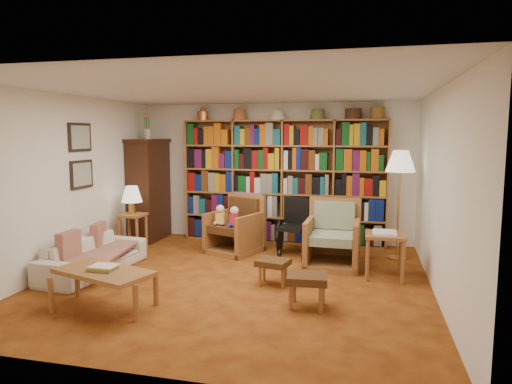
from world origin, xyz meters
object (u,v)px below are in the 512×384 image
(armchair_sage, at_px, (333,240))
(footstool_b, at_px, (307,280))
(footstool_a, at_px, (273,264))
(coffee_table, at_px, (104,275))
(floor_lamp, at_px, (400,166))
(side_table_lamp, at_px, (133,224))
(armchair_leather, at_px, (236,228))
(wheelchair, at_px, (295,229))
(side_table_papers, at_px, (385,241))
(sofa, at_px, (93,256))

(armchair_sage, height_order, footstool_b, armchair_sage)
(armchair_sage, height_order, footstool_a, armchair_sage)
(coffee_table, bearing_deg, footstool_a, 37.12)
(armchair_sage, relative_size, floor_lamp, 0.57)
(footstool_a, height_order, footstool_b, footstool_b)
(side_table_lamp, xyz_separation_m, footstool_a, (2.66, -1.21, -0.18))
(side_table_lamp, distance_m, footstool_b, 3.70)
(armchair_leather, xyz_separation_m, floor_lamp, (2.59, 0.11, 1.08))
(armchair_sage, xyz_separation_m, floor_lamp, (0.96, 0.54, 1.09))
(wheelchair, xyz_separation_m, floor_lamp, (1.61, 0.06, 1.05))
(floor_lamp, xyz_separation_m, footstool_b, (-1.11, -2.34, -1.16))
(armchair_leather, distance_m, footstool_b, 2.68)
(wheelchair, bearing_deg, floor_lamp, 2.29)
(floor_lamp, height_order, footstool_b, floor_lamp)
(wheelchair, xyz_separation_m, side_table_papers, (1.38, -0.95, 0.09))
(footstool_a, bearing_deg, side_table_lamp, 155.52)
(sofa, xyz_separation_m, wheelchair, (2.59, 1.70, 0.17))
(sofa, bearing_deg, footstool_a, -83.14)
(coffee_table, bearing_deg, footstool_b, 14.98)
(floor_lamp, bearing_deg, armchair_leather, -177.66)
(armchair_leather, relative_size, floor_lamp, 0.60)
(armchair_sage, bearing_deg, wheelchair, 143.68)
(wheelchair, xyz_separation_m, footstool_b, (0.49, -2.28, -0.11))
(side_table_papers, relative_size, coffee_table, 0.52)
(wheelchair, xyz_separation_m, footstool_a, (-0.03, -1.60, -0.15))
(sofa, distance_m, armchair_leather, 2.32)
(side_table_papers, height_order, footstool_b, side_table_papers)
(armchair_leather, bearing_deg, armchair_sage, -14.86)
(sofa, relative_size, armchair_sage, 1.74)
(side_table_lamp, relative_size, floor_lamp, 0.36)
(floor_lamp, bearing_deg, sofa, -157.16)
(armchair_leather, bearing_deg, sofa, -134.05)
(armchair_leather, relative_size, wheelchair, 1.11)
(armchair_sage, xyz_separation_m, wheelchair, (-0.65, 0.47, 0.05))
(footstool_a, bearing_deg, armchair_leather, 121.31)
(wheelchair, relative_size, footstool_b, 1.93)
(side_table_lamp, relative_size, armchair_sage, 0.63)
(side_table_lamp, distance_m, floor_lamp, 4.44)
(footstool_b, bearing_deg, wheelchair, 102.21)
(side_table_lamp, bearing_deg, armchair_leather, 11.63)
(armchair_sage, xyz_separation_m, footstool_b, (-0.15, -1.80, -0.06))
(armchair_sage, relative_size, wheelchair, 1.06)
(footstool_a, bearing_deg, side_table_papers, 25.05)
(side_table_lamp, relative_size, side_table_papers, 0.97)
(sofa, relative_size, side_table_papers, 2.67)
(armchair_leather, height_order, side_table_papers, armchair_leather)
(side_table_lamp, relative_size, coffee_table, 0.50)
(armchair_leather, distance_m, armchair_sage, 1.69)
(side_table_lamp, height_order, armchair_sage, armchair_sage)
(side_table_lamp, height_order, side_table_papers, side_table_papers)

